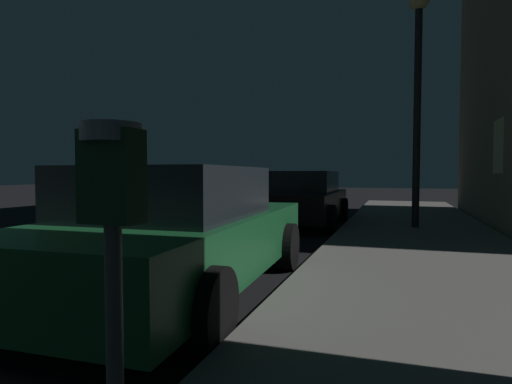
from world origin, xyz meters
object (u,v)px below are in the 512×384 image
object	(u,v)px
car_green	(179,232)
car_black	(303,198)
street_lamp	(418,71)
parking_meter	(113,227)

from	to	relation	value
car_green	car_black	xyz separation A→B (m)	(-0.00, 6.50, 0.01)
car_green	street_lamp	size ratio (longest dim) A/B	0.86
street_lamp	car_black	bearing A→B (deg)	165.84
parking_meter	car_green	distance (m)	3.31
car_green	street_lamp	xyz separation A→B (m)	(2.74, 5.81, 2.96)
car_green	street_lamp	bearing A→B (deg)	64.73
car_green	street_lamp	distance (m)	7.07
parking_meter	car_black	xyz separation A→B (m)	(-1.45, 9.44, -0.47)
car_black	street_lamp	bearing A→B (deg)	-14.16
parking_meter	street_lamp	xyz separation A→B (m)	(1.29, 8.75, 2.48)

